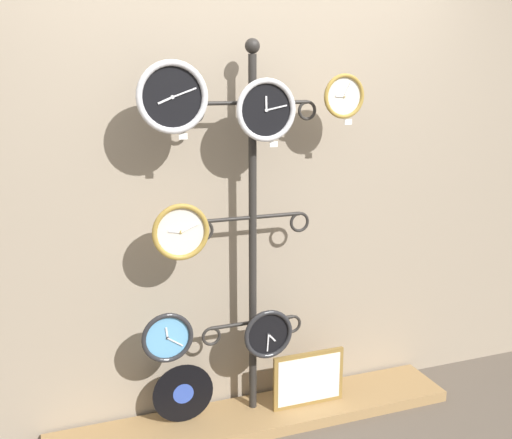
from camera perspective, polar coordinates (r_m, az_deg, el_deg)
name	(u,v)px	position (r m, az deg, el deg)	size (l,w,h in m)	color
shop_wall	(242,160)	(3.14, -1.33, 5.68)	(4.40, 0.04, 2.80)	gray
low_shelf	(257,417)	(3.41, 0.06, -18.27)	(2.20, 0.36, 0.06)	#9E7A4C
display_stand	(253,297)	(3.17, -0.31, -7.37)	(0.69, 0.39, 2.00)	#282623
clock_top_left	(172,97)	(2.73, -7.99, 11.47)	(0.33, 0.04, 0.33)	black
clock_top_center	(266,110)	(2.88, 0.95, 10.38)	(0.30, 0.04, 0.30)	black
clock_top_right	(344,96)	(3.06, 8.35, 11.55)	(0.22, 0.04, 0.22)	silver
clock_middle_left	(181,232)	(2.84, -7.19, -1.17)	(0.28, 0.04, 0.28)	silver
clock_bottom_left	(167,337)	(3.00, -8.44, -11.04)	(0.26, 0.04, 0.26)	#60A8DB
clock_bottom_center	(268,334)	(3.15, 1.15, -10.83)	(0.26, 0.04, 0.26)	black
vinyl_record	(183,393)	(3.26, -6.95, -16.12)	(0.32, 0.01, 0.32)	black
picture_frame	(309,379)	(3.40, 5.03, -14.88)	(0.41, 0.02, 0.31)	olive
price_tag_upper	(183,136)	(2.75, -6.95, 7.87)	(0.04, 0.00, 0.03)	white
price_tag_mid	(274,144)	(2.91, 1.70, 7.19)	(0.04, 0.00, 0.03)	white
price_tag_lower	(348,122)	(3.07, 8.79, 9.18)	(0.04, 0.00, 0.03)	white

